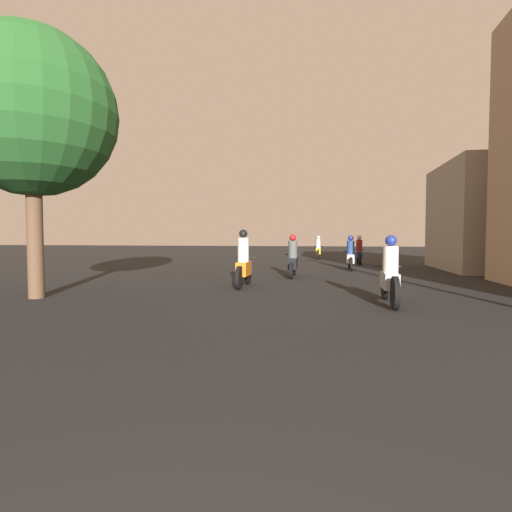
# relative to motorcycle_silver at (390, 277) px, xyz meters

# --- Properties ---
(motorcycle_silver) EXTENTS (0.60, 2.08, 1.50)m
(motorcycle_silver) POSITION_rel_motorcycle_silver_xyz_m (0.00, 0.00, 0.00)
(motorcycle_silver) COLOR black
(motorcycle_silver) RESTS_ON ground_plane
(motorcycle_orange) EXTENTS (0.60, 1.92, 1.67)m
(motorcycle_orange) POSITION_rel_motorcycle_silver_xyz_m (-3.72, 2.40, 0.05)
(motorcycle_orange) COLOR black
(motorcycle_orange) RESTS_ON ground_plane
(motorcycle_black) EXTENTS (0.60, 1.87, 1.55)m
(motorcycle_black) POSITION_rel_motorcycle_silver_xyz_m (-2.54, 5.45, 0.02)
(motorcycle_black) COLOR black
(motorcycle_black) RESTS_ON ground_plane
(motorcycle_white) EXTENTS (0.60, 1.84, 1.52)m
(motorcycle_white) POSITION_rel_motorcycle_silver_xyz_m (-0.31, 8.96, 0.01)
(motorcycle_white) COLOR black
(motorcycle_white) RESTS_ON ground_plane
(motorcycle_blue) EXTENTS (0.60, 1.97, 1.54)m
(motorcycle_blue) POSITION_rel_motorcycle_silver_xyz_m (0.35, 12.64, 0.02)
(motorcycle_blue) COLOR black
(motorcycle_blue) RESTS_ON ground_plane
(motorcycle_yellow) EXTENTS (0.60, 2.08, 1.52)m
(motorcycle_yellow) POSITION_rel_motorcycle_silver_xyz_m (-1.85, 17.33, 0.01)
(motorcycle_yellow) COLOR black
(motorcycle_yellow) RESTS_ON ground_plane
(building_right_far) EXTENTS (4.76, 5.83, 4.65)m
(building_right_far) POSITION_rel_motorcycle_silver_xyz_m (6.06, 9.96, 1.72)
(building_right_far) COLOR gray
(building_right_far) RESTS_ON ground_plane
(street_tree) EXTENTS (3.88, 3.88, 6.29)m
(street_tree) POSITION_rel_motorcycle_silver_xyz_m (-8.15, -0.56, 3.73)
(street_tree) COLOR brown
(street_tree) RESTS_ON ground_plane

